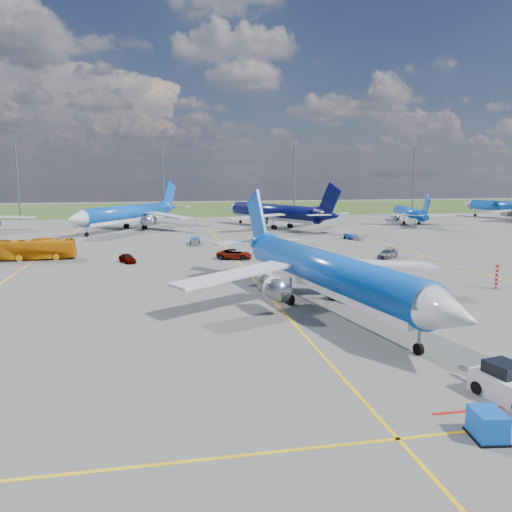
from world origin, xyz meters
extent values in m
plane|color=#525250|center=(0.00, 0.00, 0.00)|extent=(400.00, 400.00, 0.00)
cube|color=#2D4719|center=(0.00, 150.00, 0.00)|extent=(400.00, 80.00, 0.01)
cube|color=yellow|center=(0.00, 30.00, 0.01)|extent=(0.25, 160.00, 0.02)
cube|color=yellow|center=(0.00, -20.00, 0.01)|extent=(60.00, 0.25, 0.02)
cube|color=yellow|center=(-30.00, 40.00, 0.01)|extent=(0.25, 120.00, 0.02)
cube|color=yellow|center=(30.00, 40.00, 0.01)|extent=(0.25, 120.00, 0.02)
cylinder|color=slate|center=(-50.00, 110.00, 11.00)|extent=(0.50, 0.50, 22.00)
cube|color=slate|center=(-50.00, 110.00, 22.30)|extent=(2.20, 0.50, 0.80)
cylinder|color=slate|center=(-10.00, 110.00, 11.00)|extent=(0.50, 0.50, 22.00)
cube|color=slate|center=(-10.00, 110.00, 22.30)|extent=(2.20, 0.50, 0.80)
cylinder|color=slate|center=(30.00, 110.00, 11.00)|extent=(0.50, 0.50, 22.00)
cube|color=slate|center=(30.00, 110.00, 22.30)|extent=(2.20, 0.50, 0.80)
cylinder|color=slate|center=(70.00, 110.00, 11.00)|extent=(0.50, 0.50, 22.00)
cube|color=slate|center=(70.00, 110.00, 22.30)|extent=(2.20, 0.50, 0.80)
cylinder|color=red|center=(26.00, 8.00, 1.50)|extent=(0.50, 0.50, 3.00)
cube|color=silver|center=(8.32, -17.31, 0.67)|extent=(3.08, 4.70, 1.34)
cube|color=black|center=(8.20, -16.70, 1.60)|extent=(1.98, 2.15, 0.93)
cube|color=slate|center=(7.79, -14.68, 0.57)|extent=(0.74, 2.48, 0.21)
cube|color=blue|center=(4.35, -20.70, 0.70)|extent=(1.63, 1.93, 1.40)
imported|color=orange|center=(-29.75, 38.73, 1.59)|extent=(11.45, 2.93, 3.17)
imported|color=#999999|center=(-16.04, 33.41, 0.66)|extent=(2.98, 4.18, 1.32)
imported|color=#999999|center=(-0.15, 33.45, 0.75)|extent=(5.93, 4.13, 1.50)
imported|color=#999999|center=(23.30, 29.97, 0.70)|extent=(4.80, 4.80, 1.40)
cube|color=#195299|center=(17.15, 21.61, 0.56)|extent=(1.48, 2.68, 1.12)
cube|color=slate|center=(17.20, 18.96, 0.46)|extent=(1.26, 2.06, 0.92)
cube|color=#195199|center=(-4.87, 51.87, 0.62)|extent=(1.75, 3.01, 1.24)
cube|color=slate|center=(-5.05, 48.95, 0.51)|extent=(1.48, 2.33, 1.01)
cube|color=#1A439F|center=(26.06, 52.69, 0.52)|extent=(2.03, 2.77, 1.05)
cube|color=slate|center=(26.83, 50.34, 0.43)|extent=(1.68, 2.17, 0.86)
camera|label=1|loc=(-11.11, -40.92, 12.83)|focal=35.00mm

